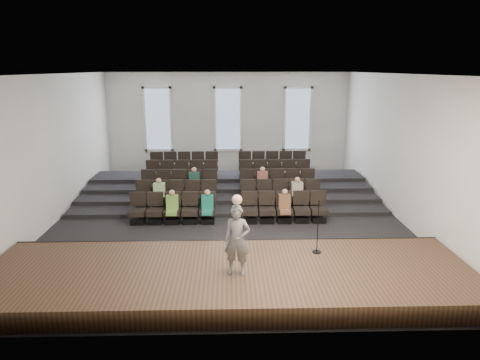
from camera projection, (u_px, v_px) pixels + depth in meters
name	position (u px, v px, depth m)	size (l,w,h in m)	color
ground	(229.00, 217.00, 15.39)	(14.00, 14.00, 0.00)	black
ceiling	(228.00, 74.00, 14.11)	(12.00, 14.00, 0.02)	white
wall_back	(228.00, 123.00, 21.54)	(12.00, 0.04, 5.00)	white
wall_front	(229.00, 217.00, 7.96)	(12.00, 0.04, 5.00)	white
wall_left	(52.00, 149.00, 14.59)	(0.04, 14.00, 5.00)	white
wall_right	(401.00, 148.00, 14.91)	(0.04, 14.00, 5.00)	white
stage	(229.00, 278.00, 10.39)	(11.80, 3.60, 0.50)	#4A331F
stage_lip	(229.00, 248.00, 12.10)	(11.80, 0.06, 0.52)	black
risers	(228.00, 188.00, 18.40)	(11.80, 4.80, 0.60)	black
seating_rows	(228.00, 187.00, 16.70)	(6.80, 4.70, 1.67)	black
windows	(228.00, 119.00, 21.42)	(8.44, 0.10, 3.24)	white
audience	(226.00, 193.00, 15.47)	(5.45, 2.64, 1.10)	#72AD45
speaker	(237.00, 240.00, 9.88)	(0.61, 0.40, 1.67)	#615F5C
mic_stand	(317.00, 237.00, 11.13)	(0.24, 0.24, 1.45)	black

